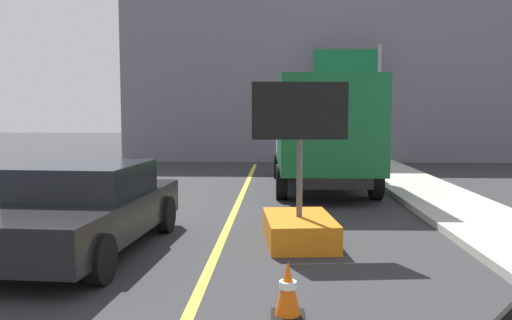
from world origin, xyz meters
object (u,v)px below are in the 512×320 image
Objects in this scene: box_truck at (321,130)px; traffic_cone_mid_lane at (288,289)px; highway_guide_sign at (360,83)px; arrow_board_trailer at (299,215)px; pickup_car at (83,208)px.

traffic_cone_mid_lane is (-1.14, -9.63, -1.42)m from box_truck.
box_truck is 7.29m from highway_guide_sign.
arrow_board_trailer is at bearing -102.87° from highway_guide_sign.
highway_guide_sign is 17.00m from traffic_cone_mid_lane.
box_truck is at bearing -107.40° from highway_guide_sign.
highway_guide_sign is at bearing 78.75° from traffic_cone_mid_lane.
highway_guide_sign is 8.10× the size of traffic_cone_mid_lane.
highway_guide_sign is (6.45, 13.83, 2.73)m from pickup_car.
traffic_cone_mid_lane is at bearing -96.76° from box_truck.
traffic_cone_mid_lane is (-3.26, -16.39, -3.12)m from highway_guide_sign.
traffic_cone_mid_lane is at bearing -101.25° from highway_guide_sign.
box_truck reaches higher than pickup_car.
pickup_car is at bearing -121.52° from box_truck.
box_truck is (0.89, 6.40, 1.24)m from arrow_board_trailer.
arrow_board_trailer is 0.58× the size of pickup_car.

